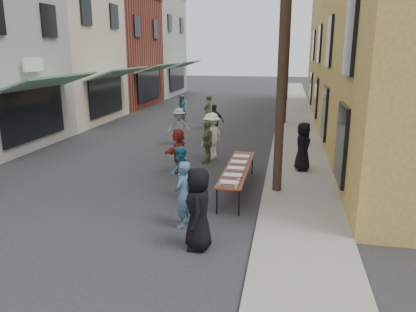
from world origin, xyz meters
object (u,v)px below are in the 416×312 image
at_px(serving_table, 237,169).
at_px(catering_tray_sausage, 229,183).
at_px(utility_pole_near, 284,37).
at_px(guest_front_a, 198,209).
at_px(utility_pole_mid, 287,44).
at_px(guest_front_c, 180,173).
at_px(utility_pole_far, 288,46).
at_px(server, 303,146).

bearing_deg(serving_table, catering_tray_sausage, -90.00).
height_order(utility_pole_near, guest_front_a, utility_pole_near).
bearing_deg(utility_pole_mid, utility_pole_near, -90.00).
bearing_deg(utility_pole_near, utility_pole_mid, 90.00).
relative_size(utility_pole_near, guest_front_c, 5.78).
distance_m(utility_pole_mid, catering_tray_sausage, 14.25).
bearing_deg(utility_pole_far, serving_table, -92.84).
bearing_deg(catering_tray_sausage, utility_pole_near, 55.08).
bearing_deg(server, catering_tray_sausage, 160.49).
bearing_deg(guest_front_a, server, 149.65).
relative_size(utility_pole_far, serving_table, 2.25).
height_order(catering_tray_sausage, guest_front_a, guest_front_a).
bearing_deg(guest_front_c, guest_front_a, 10.58).
relative_size(serving_table, server, 2.38).
xyz_separation_m(utility_pole_mid, guest_front_a, (-1.55, -15.86, -3.59)).
bearing_deg(server, guest_front_c, 140.57).
bearing_deg(catering_tray_sausage, serving_table, 90.00).
bearing_deg(serving_table, guest_front_c, -146.90).
bearing_deg(guest_front_a, utility_pole_near, 148.50).
height_order(utility_pole_near, serving_table, utility_pole_near).
height_order(utility_pole_near, utility_pole_far, same).
distance_m(utility_pole_near, serving_table, 3.97).
height_order(utility_pole_far, guest_front_c, utility_pole_far).
bearing_deg(utility_pole_mid, guest_front_a, -95.58).
bearing_deg(utility_pole_far, catering_tray_sausage, -92.66).
relative_size(guest_front_a, server, 1.08).
distance_m(utility_pole_mid, serving_table, 12.69).
bearing_deg(serving_table, utility_pole_near, 2.78).
bearing_deg(guest_front_c, utility_pole_near, 99.41).
xyz_separation_m(utility_pole_far, catering_tray_sausage, (-1.19, -25.71, -3.71)).
relative_size(utility_pole_far, server, 5.35).
relative_size(catering_tray_sausage, server, 0.30).
xyz_separation_m(utility_pole_near, server, (0.79, 2.31, -3.56)).
distance_m(utility_pole_near, guest_front_c, 4.71).
bearing_deg(serving_table, utility_pole_mid, 84.35).
height_order(utility_pole_near, server, utility_pole_near).
bearing_deg(utility_pole_near, catering_tray_sausage, -124.92).
distance_m(utility_pole_far, serving_table, 24.38).
relative_size(utility_pole_near, utility_pole_far, 1.00).
height_order(utility_pole_far, catering_tray_sausage, utility_pole_far).
distance_m(serving_table, server, 3.09).
xyz_separation_m(utility_pole_near, guest_front_a, (-1.55, -3.86, -3.59)).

